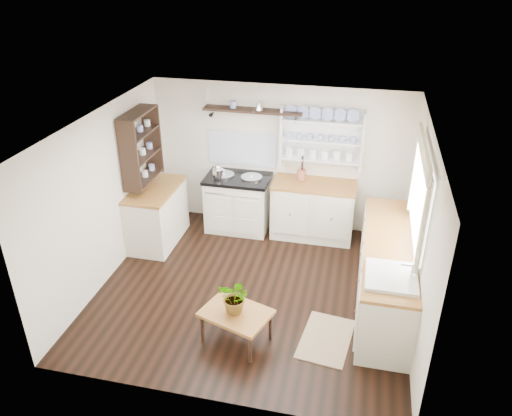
% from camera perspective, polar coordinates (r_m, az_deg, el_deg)
% --- Properties ---
extents(floor, '(4.00, 3.80, 0.01)m').
position_cam_1_polar(floor, '(6.79, -0.44, -9.22)').
color(floor, black).
rests_on(floor, ground).
extents(wall_back, '(4.00, 0.02, 2.30)m').
position_cam_1_polar(wall_back, '(7.86, 2.70, 5.77)').
color(wall_back, silver).
rests_on(wall_back, ground).
extents(wall_right, '(0.02, 3.80, 2.30)m').
position_cam_1_polar(wall_right, '(6.09, 18.19, -2.59)').
color(wall_right, silver).
rests_on(wall_right, ground).
extents(wall_left, '(0.02, 3.80, 2.30)m').
position_cam_1_polar(wall_left, '(6.86, -16.97, 1.14)').
color(wall_left, silver).
rests_on(wall_left, ground).
extents(ceiling, '(4.00, 3.80, 0.01)m').
position_cam_1_polar(ceiling, '(5.72, -0.53, 9.56)').
color(ceiling, white).
rests_on(ceiling, wall_back).
extents(window, '(0.08, 1.55, 1.22)m').
position_cam_1_polar(window, '(6.03, 18.19, 1.57)').
color(window, white).
rests_on(window, wall_right).
extents(aga_cooker, '(1.01, 0.70, 0.93)m').
position_cam_1_polar(aga_cooker, '(7.97, -2.06, 0.65)').
color(aga_cooker, white).
rests_on(aga_cooker, floor).
extents(back_cabinets, '(1.27, 0.63, 0.90)m').
position_cam_1_polar(back_cabinets, '(7.81, 6.53, -0.13)').
color(back_cabinets, beige).
rests_on(back_cabinets, floor).
extents(right_cabinets, '(0.62, 2.43, 0.90)m').
position_cam_1_polar(right_cabinets, '(6.50, 14.61, -7.15)').
color(right_cabinets, beige).
rests_on(right_cabinets, floor).
extents(belfast_sink, '(0.55, 0.60, 0.45)m').
position_cam_1_polar(belfast_sink, '(5.69, 15.05, -8.56)').
color(belfast_sink, white).
rests_on(belfast_sink, right_cabinets).
extents(left_cabinets, '(0.62, 1.13, 0.90)m').
position_cam_1_polar(left_cabinets, '(7.75, -11.24, -0.73)').
color(left_cabinets, beige).
rests_on(left_cabinets, floor).
extents(plate_rack, '(1.20, 0.22, 0.90)m').
position_cam_1_polar(plate_rack, '(7.61, 7.59, 8.06)').
color(plate_rack, white).
rests_on(plate_rack, wall_back).
extents(high_shelf, '(1.50, 0.29, 0.16)m').
position_cam_1_polar(high_shelf, '(7.57, -0.38, 11.03)').
color(high_shelf, black).
rests_on(high_shelf, wall_back).
extents(left_shelving, '(0.28, 0.80, 1.05)m').
position_cam_1_polar(left_shelving, '(7.36, -13.02, 6.87)').
color(left_shelving, black).
rests_on(left_shelving, wall_left).
extents(kettle, '(0.17, 0.17, 0.20)m').
position_cam_1_polar(kettle, '(7.69, -4.38, 4.26)').
color(kettle, silver).
rests_on(kettle, aga_cooker).
extents(utensil_crock, '(0.13, 0.13, 0.16)m').
position_cam_1_polar(utensil_crock, '(7.67, 5.19, 3.81)').
color(utensil_crock, '#A3513B').
rests_on(utensil_crock, back_cabinets).
extents(center_table, '(0.89, 0.75, 0.41)m').
position_cam_1_polar(center_table, '(5.80, -2.29, -12.13)').
color(center_table, brown).
rests_on(center_table, floor).
extents(potted_plant, '(0.47, 0.44, 0.41)m').
position_cam_1_polar(potted_plant, '(5.65, -2.34, -10.16)').
color(potted_plant, '#3F7233').
rests_on(potted_plant, center_table).
extents(floor_rug, '(0.65, 0.91, 0.02)m').
position_cam_1_polar(floor_rug, '(6.09, 8.00, -14.57)').
color(floor_rug, olive).
rests_on(floor_rug, floor).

